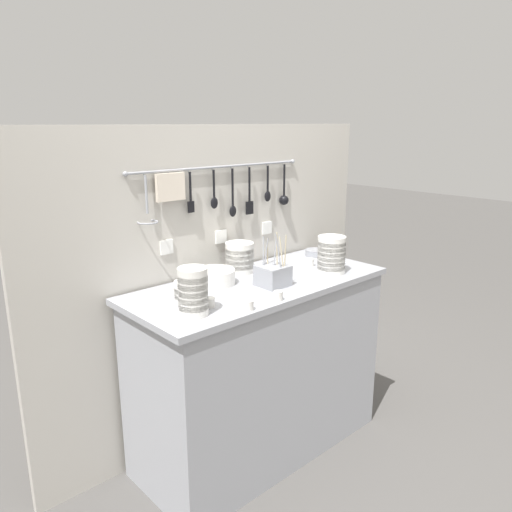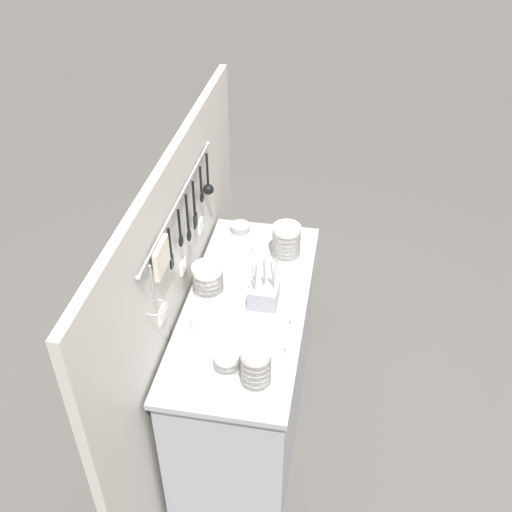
% 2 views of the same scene
% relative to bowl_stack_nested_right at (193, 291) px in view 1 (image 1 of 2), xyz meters
% --- Properties ---
extents(ground_plane, '(20.00, 20.00, 0.00)m').
position_rel_bowl_stack_nested_right_xyz_m(ground_plane, '(0.50, 0.14, -1.04)').
color(ground_plane, '#514F4C').
extents(counter, '(1.35, 0.58, 0.94)m').
position_rel_bowl_stack_nested_right_xyz_m(counter, '(0.50, 0.14, -0.57)').
color(counter, '#9EA0A8').
rests_on(counter, ground).
extents(back_wall, '(2.15, 0.11, 1.70)m').
position_rel_bowl_stack_nested_right_xyz_m(back_wall, '(0.49, 0.46, -0.19)').
color(back_wall, '#BCB7AD').
rests_on(back_wall, ground).
extents(bowl_stack_nested_right, '(0.12, 0.12, 0.20)m').
position_rel_bowl_stack_nested_right_xyz_m(bowl_stack_nested_right, '(0.00, 0.00, 0.00)').
color(bowl_stack_nested_right, silver).
rests_on(bowl_stack_nested_right, counter).
extents(bowl_stack_short_front, '(0.11, 0.11, 0.10)m').
position_rel_bowl_stack_nested_right_xyz_m(bowl_stack_short_front, '(0.06, 0.14, -0.05)').
color(bowl_stack_short_front, silver).
rests_on(bowl_stack_short_front, counter).
extents(bowl_stack_back_corner, '(0.15, 0.15, 0.20)m').
position_rel_bowl_stack_nested_right_xyz_m(bowl_stack_back_corner, '(0.88, -0.01, -0.00)').
color(bowl_stack_back_corner, silver).
rests_on(bowl_stack_back_corner, counter).
extents(bowl_stack_tall_left, '(0.15, 0.15, 0.16)m').
position_rel_bowl_stack_nested_right_xyz_m(bowl_stack_tall_left, '(0.53, 0.33, -0.02)').
color(bowl_stack_tall_left, silver).
rests_on(bowl_stack_tall_left, counter).
extents(plate_stack, '(0.20, 0.20, 0.07)m').
position_rel_bowl_stack_nested_right_xyz_m(plate_stack, '(0.32, 0.26, -0.06)').
color(plate_stack, silver).
rests_on(plate_stack, counter).
extents(steel_mixing_bowl, '(0.11, 0.11, 0.04)m').
position_rel_bowl_stack_nested_right_xyz_m(steel_mixing_bowl, '(1.08, 0.28, -0.08)').
color(steel_mixing_bowl, '#93969E').
rests_on(steel_mixing_bowl, counter).
extents(cutlery_caddy, '(0.14, 0.14, 0.27)m').
position_rel_bowl_stack_nested_right_xyz_m(cutlery_caddy, '(0.51, 0.05, -0.05)').
color(cutlery_caddy, '#93969E').
rests_on(cutlery_caddy, counter).
extents(cup_centre, '(0.04, 0.04, 0.04)m').
position_rel_bowl_stack_nested_right_xyz_m(cup_centre, '(0.20, -0.11, -0.08)').
color(cup_centre, silver).
rests_on(cup_centre, counter).
extents(cup_mid_row, '(0.04, 0.04, 0.04)m').
position_rel_bowl_stack_nested_right_xyz_m(cup_mid_row, '(0.10, 0.02, -0.08)').
color(cup_mid_row, silver).
rests_on(cup_mid_row, counter).
extents(cup_back_right, '(0.04, 0.04, 0.04)m').
position_rel_bowl_stack_nested_right_xyz_m(cup_back_right, '(0.38, -0.11, -0.08)').
color(cup_back_right, silver).
rests_on(cup_back_right, counter).
extents(cup_by_caddy, '(0.04, 0.04, 0.04)m').
position_rel_bowl_stack_nested_right_xyz_m(cup_by_caddy, '(0.09, 0.26, -0.08)').
color(cup_by_caddy, silver).
rests_on(cup_by_caddy, counter).
extents(cup_edge_near, '(0.04, 0.04, 0.04)m').
position_rel_bowl_stack_nested_right_xyz_m(cup_edge_near, '(0.90, 0.15, -0.08)').
color(cup_edge_near, silver).
rests_on(cup_edge_near, counter).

